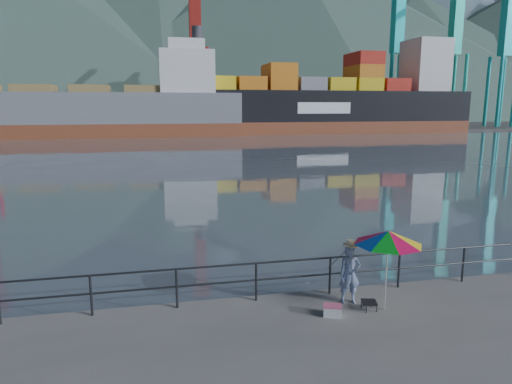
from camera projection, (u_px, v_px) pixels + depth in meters
harbor_water at (166, 122)px, 135.02m from camera, size 500.00×280.00×0.00m
far_dock at (216, 128)px, 101.63m from camera, size 200.00×40.00×0.40m
guardrail at (294, 278)px, 11.82m from camera, size 22.00×0.06×1.03m
mountains at (244, 38)px, 211.18m from camera, size 600.00×332.80×80.00m
port_cranes at (321, 51)px, 94.44m from camera, size 116.00×28.00×38.40m
container_stacks at (329, 113)px, 107.07m from camera, size 58.00×8.40×7.80m
fisherman at (350, 274)px, 11.45m from camera, size 0.59×0.42×1.50m
beach_umbrella at (388, 238)px, 10.85m from camera, size 1.91×1.91×2.00m
folding_stool at (369, 305)px, 11.13m from camera, size 0.43×0.43×0.23m
cooler_bag at (332, 311)px, 10.82m from camera, size 0.49×0.41×0.24m
fishing_rod at (338, 289)px, 12.45m from camera, size 0.12×1.73×1.22m
bulk_carrier at (105, 110)px, 75.70m from camera, size 48.79×8.44×14.50m
container_ship at (323, 101)px, 86.95m from camera, size 59.93×9.99×18.10m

